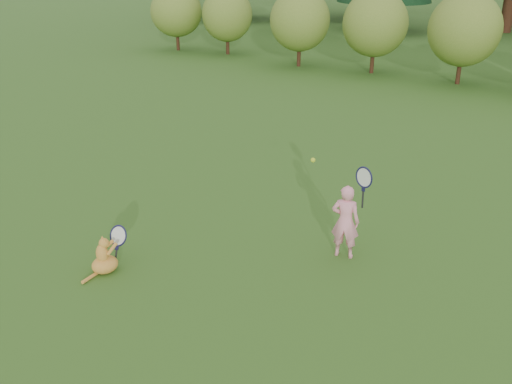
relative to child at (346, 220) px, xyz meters
The scene contains 5 objects.
ground 1.96m from the child, 152.38° to the right, with size 100.00×100.00×0.00m, color #235818.
shrub_row 12.27m from the child, 97.77° to the left, with size 28.00×3.00×2.80m, color olive, non-canonical shape.
child is the anchor object (origin of this frame).
cat 3.38m from the child, 140.85° to the right, with size 0.50×0.80×0.70m.
tennis_ball 1.23m from the child, 142.35° to the left, with size 0.07×0.07×0.07m.
Camera 1 is at (4.40, -5.92, 4.13)m, focal length 40.00 mm.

